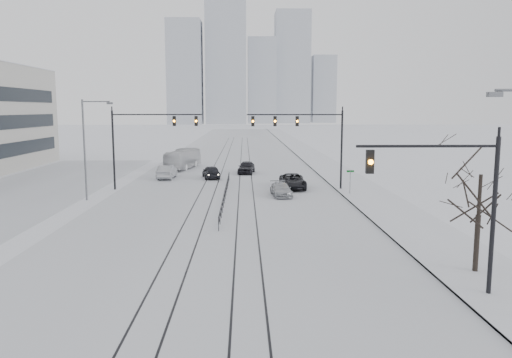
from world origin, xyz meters
name	(u,v)px	position (x,y,z in m)	size (l,w,h in m)	color
road	(233,164)	(0.00, 60.00, 0.01)	(22.00, 260.00, 0.02)	silver
sidewalk_east	(322,163)	(13.50, 60.00, 0.08)	(5.00, 260.00, 0.16)	silver
curb	(306,163)	(11.05, 60.00, 0.06)	(0.10, 260.00, 0.12)	gray
parking_strip	(27,191)	(-20.00, 35.00, 0.01)	(14.00, 60.00, 0.03)	silver
tram_rails	(229,183)	(0.00, 40.00, 0.02)	(5.30, 180.00, 0.01)	black
skyline	(250,69)	(5.02, 273.63, 30.65)	(96.00, 48.00, 72.00)	#A5ABB5
traffic_mast_near	(458,194)	(10.79, 6.00, 4.56)	(6.10, 0.37, 7.00)	black
traffic_mast_ne	(309,133)	(8.15, 34.99, 5.76)	(9.60, 0.37, 8.00)	black
traffic_mast_nw	(143,135)	(-8.52, 36.00, 5.57)	(9.10, 0.37, 8.00)	black
street_light_west	(88,142)	(-12.20, 30.00, 5.21)	(2.73, 0.25, 9.00)	#595B60
bare_tree	(480,185)	(13.20, 9.00, 4.49)	(4.40, 4.40, 6.10)	black
median_fence	(225,194)	(0.00, 30.00, 0.53)	(0.06, 24.00, 1.00)	black
street_sign	(350,178)	(11.80, 32.00, 1.61)	(0.70, 0.06, 2.40)	#595B60
sedan_sb_inner	(211,172)	(-2.18, 43.97, 0.76)	(1.79, 4.45, 1.51)	black
sedan_sb_outer	(167,172)	(-7.38, 43.88, 0.79)	(1.67, 4.80, 1.58)	#9B9EA3
sedan_nb_front	(293,181)	(6.70, 35.99, 0.76)	(2.53, 5.48, 1.52)	black
sedan_nb_right	(281,190)	(5.20, 31.59, 0.62)	(1.73, 4.26, 1.24)	#A7AAAF
sedan_nb_far	(246,167)	(2.00, 48.44, 0.78)	(1.85, 4.59, 1.56)	black
box_truck	(183,159)	(-6.67, 53.64, 1.33)	(2.24, 9.55, 2.66)	silver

